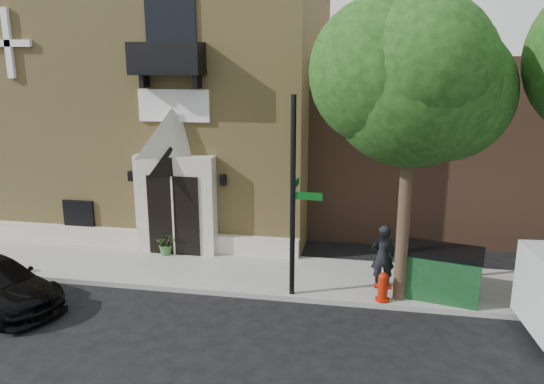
# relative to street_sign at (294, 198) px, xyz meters

# --- Properties ---
(ground) EXTENTS (120.00, 120.00, 0.00)m
(ground) POSITION_rel_street_sign_xyz_m (-3.18, -0.23, -2.83)
(ground) COLOR black
(ground) RESTS_ON ground
(sidewalk) EXTENTS (42.00, 3.00, 0.15)m
(sidewalk) POSITION_rel_street_sign_xyz_m (-2.18, 1.27, -2.76)
(sidewalk) COLOR gray
(sidewalk) RESTS_ON ground
(church) EXTENTS (12.20, 11.01, 9.30)m
(church) POSITION_rel_street_sign_xyz_m (-6.17, 7.72, 1.80)
(church) COLOR #A78C4F
(church) RESTS_ON ground
(street_tree_left) EXTENTS (4.97, 4.38, 7.77)m
(street_tree_left) POSITION_rel_street_sign_xyz_m (2.84, 0.11, 3.03)
(street_tree_left) COLOR #38281C
(street_tree_left) RESTS_ON sidewalk
(street_sign) EXTENTS (0.85, 0.85, 5.33)m
(street_sign) POSITION_rel_street_sign_xyz_m (0.00, 0.00, 0.00)
(street_sign) COLOR black
(street_sign) RESTS_ON sidewalk
(fire_hydrant) EXTENTS (0.45, 0.36, 0.79)m
(fire_hydrant) POSITION_rel_street_sign_xyz_m (2.38, -0.03, -2.29)
(fire_hydrant) COLOR #9F1906
(fire_hydrant) RESTS_ON sidewalk
(dumpster) EXTENTS (2.26, 1.59, 1.34)m
(dumpster) POSITION_rel_street_sign_xyz_m (3.90, 0.56, -2.01)
(dumpster) COLOR #103C16
(dumpster) RESTS_ON sidewalk
(planter) EXTENTS (0.83, 0.77, 0.74)m
(planter) POSITION_rel_street_sign_xyz_m (-4.45, 2.18, -2.31)
(planter) COLOR #447235
(planter) RESTS_ON sidewalk
(pedestrian_near) EXTENTS (0.71, 0.52, 1.80)m
(pedestrian_near) POSITION_rel_street_sign_xyz_m (2.37, 0.89, -1.79)
(pedestrian_near) COLOR black
(pedestrian_near) RESTS_ON sidewalk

